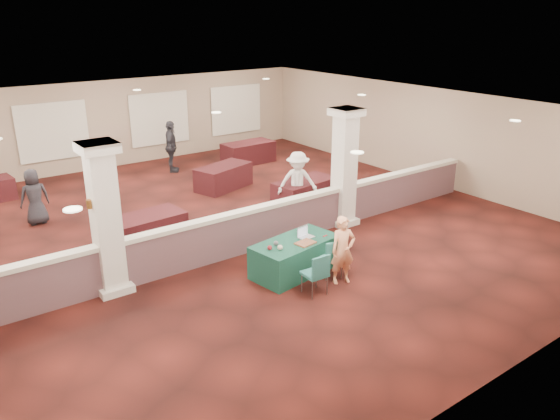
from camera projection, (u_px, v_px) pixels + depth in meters
ground at (221, 231)px, 14.61m from camera, size 16.00×16.00×0.00m
wall_back at (109, 124)px, 20.11m from camera, size 16.00×0.04×3.20m
wall_front at (494, 298)px, 8.01m from camera, size 16.00×0.04×3.20m
wall_right at (423, 134)px, 18.51m from camera, size 0.04×16.00×3.20m
ceiling at (216, 112)px, 13.51m from camera, size 16.00×16.00×0.02m
partition_wall at (252, 229)px, 13.28m from camera, size 15.60×0.28×1.10m
column_left at (106, 218)px, 10.97m from camera, size 0.72×0.72×3.20m
column_right at (344, 166)px, 14.58m from camera, size 0.72×0.72×3.20m
sconce_left at (90, 204)px, 10.69m from camera, size 0.12×0.12×0.18m
sconce_right at (117, 198)px, 11.00m from camera, size 0.12×0.12×0.18m
near_table at (295, 257)px, 12.21m from camera, size 2.11×1.28×0.76m
conf_chair_main at (332, 256)px, 11.90m from camera, size 0.56×0.56×0.90m
conf_chair_side at (317, 271)px, 11.16m from camera, size 0.49×0.49×0.92m
woman at (343, 250)px, 11.64m from camera, size 0.63×0.50×1.51m
far_table_front_center at (145, 231)px, 13.59m from camera, size 2.03×1.12×0.79m
far_table_front_right at (305, 193)px, 16.44m from camera, size 2.05×1.20×0.79m
far_table_back_center at (224, 177)px, 18.01m from camera, size 2.10×1.48×0.77m
far_table_back_right at (248, 153)px, 21.03m from camera, size 1.99×1.03×0.80m
attendee_b at (298, 182)px, 15.75m from camera, size 1.26×1.01×1.79m
attendee_c at (171, 147)px, 19.66m from camera, size 1.00×1.21×1.87m
attendee_d at (34, 197)px, 14.88m from camera, size 0.77×0.42×1.56m
laptop_base at (306, 237)px, 12.25m from camera, size 0.38×0.29×0.02m
laptop_screen at (302, 231)px, 12.29m from camera, size 0.34×0.06×0.23m
screen_glow at (303, 231)px, 12.29m from camera, size 0.31×0.05×0.20m
knitting at (305, 243)px, 11.94m from camera, size 0.46×0.37×0.03m
yarn_cream at (280, 247)px, 11.61m from camera, size 0.11×0.11×0.11m
yarn_red at (270, 248)px, 11.61m from camera, size 0.10×0.10×0.10m
yarn_grey at (276, 243)px, 11.83m from camera, size 0.11×0.11×0.11m
scissors at (325, 236)px, 12.34m from camera, size 0.13×0.05×0.01m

